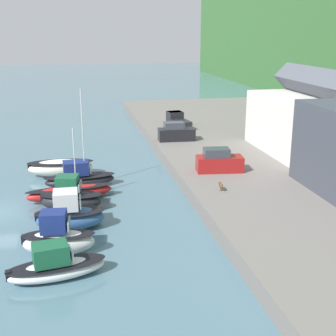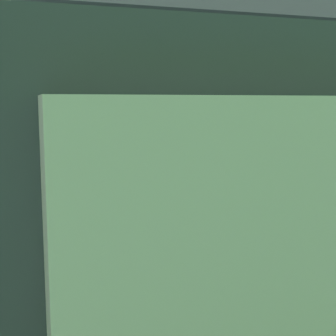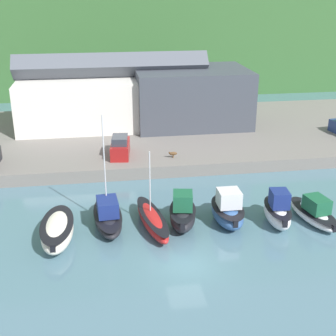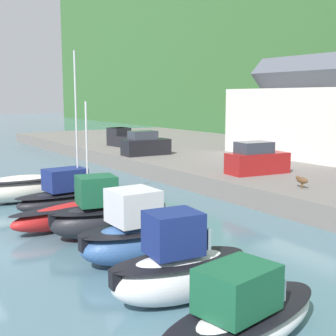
% 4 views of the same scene
% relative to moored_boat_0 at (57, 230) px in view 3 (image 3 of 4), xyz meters
% --- Properties ---
extents(ground_plane, '(320.00, 320.00, 0.00)m').
position_rel_moored_boat_0_xyz_m(ground_plane, '(8.76, -4.66, -0.85)').
color(ground_plane, slate).
extents(quay_promenade, '(96.73, 23.94, 1.22)m').
position_rel_moored_boat_0_xyz_m(quay_promenade, '(8.76, 22.46, -0.24)').
color(quay_promenade, slate).
rests_on(quay_promenade, ground_plane).
extents(harbor_clubhouse, '(23.16, 9.51, 8.86)m').
position_rel_moored_boat_0_xyz_m(harbor_clubhouse, '(5.37, 25.86, 3.63)').
color(harbor_clubhouse, silver).
rests_on(harbor_clubhouse, quay_promenade).
extents(yacht_club_building, '(13.68, 9.76, 6.82)m').
position_rel_moored_boat_0_xyz_m(yacht_club_building, '(14.92, 24.83, 3.78)').
color(yacht_club_building, '#3D424C').
rests_on(yacht_club_building, quay_promenade).
extents(moored_boat_0, '(2.57, 6.36, 1.62)m').
position_rel_moored_boat_0_xyz_m(moored_boat_0, '(0.00, 0.00, 0.00)').
color(moored_boat_0, white).
rests_on(moored_boat_0, ground_plane).
extents(moored_boat_1, '(2.59, 6.49, 8.84)m').
position_rel_moored_boat_0_xyz_m(moored_boat_1, '(3.73, 1.70, 0.03)').
color(moored_boat_1, black).
rests_on(moored_boat_1, ground_plane).
extents(moored_boat_2, '(2.65, 7.38, 6.13)m').
position_rel_moored_boat_0_xyz_m(moored_boat_2, '(7.11, 0.87, -0.17)').
color(moored_boat_2, red).
rests_on(moored_boat_2, ground_plane).
extents(moored_boat_3, '(2.86, 5.07, 2.87)m').
position_rel_moored_boat_0_xyz_m(moored_boat_3, '(9.50, 0.94, 0.21)').
color(moored_boat_3, black).
rests_on(moored_boat_3, ground_plane).
extents(moored_boat_4, '(2.40, 4.95, 2.88)m').
position_rel_moored_boat_0_xyz_m(moored_boat_4, '(13.09, 0.84, 0.21)').
color(moored_boat_4, '#33568E').
rests_on(moored_boat_4, ground_plane).
extents(moored_boat_5, '(2.32, 4.75, 2.91)m').
position_rel_moored_boat_0_xyz_m(moored_boat_5, '(16.93, 0.11, 0.23)').
color(moored_boat_5, silver).
rests_on(moored_boat_5, ground_plane).
extents(moored_boat_6, '(2.97, 5.95, 2.17)m').
position_rel_moored_boat_0_xyz_m(moored_boat_6, '(19.95, 0.01, -0.08)').
color(moored_boat_6, white).
rests_on(moored_boat_6, ground_plane).
extents(parked_car_1, '(2.26, 4.38, 2.16)m').
position_rel_moored_boat_0_xyz_m(parked_car_1, '(5.46, 14.29, 1.28)').
color(parked_car_1, maroon).
rests_on(parked_car_1, quay_promenade).
extents(dog_on_quay, '(0.87, 0.32, 0.68)m').
position_rel_moored_boat_0_xyz_m(dog_on_quay, '(10.66, 12.81, 0.82)').
color(dog_on_quay, brown).
rests_on(dog_on_quay, quay_promenade).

